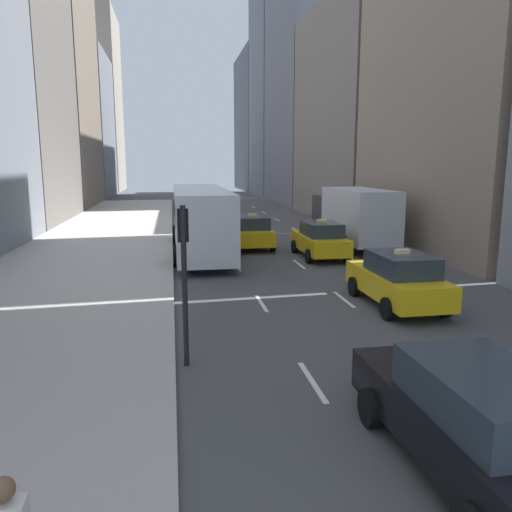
% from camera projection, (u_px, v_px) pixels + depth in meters
% --- Properties ---
extents(sidewalk_left, '(8.00, 66.00, 0.15)m').
position_uv_depth(sidewalk_left, '(100.00, 244.00, 27.67)').
color(sidewalk_left, '#ADAAA3').
rests_on(sidewalk_left, ground).
extents(lane_markings, '(5.72, 56.00, 0.01)m').
position_uv_depth(lane_markings, '(284.00, 253.00, 25.37)').
color(lane_markings, white).
rests_on(lane_markings, ground).
extents(building_row_left, '(6.00, 90.99, 30.98)m').
position_uv_depth(building_row_left, '(41.00, 68.00, 43.87)').
color(building_row_left, slate).
rests_on(building_row_left, ground).
extents(building_row_right, '(6.00, 94.91, 36.18)m').
position_uv_depth(building_row_right, '(333.00, 48.00, 45.71)').
color(building_row_right, gray).
rests_on(building_row_right, ground).
extents(taxi_lead, '(2.02, 4.40, 1.87)m').
position_uv_depth(taxi_lead, '(252.00, 232.00, 26.74)').
color(taxi_lead, yellow).
rests_on(taxi_lead, ground).
extents(taxi_second, '(2.02, 4.40, 1.87)m').
position_uv_depth(taxi_second, '(398.00, 279.00, 15.73)').
color(taxi_second, yellow).
rests_on(taxi_second, ground).
extents(taxi_third, '(2.02, 4.40, 1.87)m').
position_uv_depth(taxi_third, '(320.00, 239.00, 23.95)').
color(taxi_third, yellow).
rests_on(taxi_third, ground).
extents(sedan_black_near, '(2.02, 4.87, 1.69)m').
position_uv_depth(sedan_black_near, '(475.00, 420.00, 7.10)').
color(sedan_black_near, black).
rests_on(sedan_black_near, ground).
extents(city_bus, '(2.80, 11.61, 3.25)m').
position_uv_depth(city_bus, '(200.00, 218.00, 25.04)').
color(city_bus, silver).
rests_on(city_bus, ground).
extents(box_truck, '(2.58, 8.40, 3.15)m').
position_uv_depth(box_truck, '(353.00, 215.00, 27.37)').
color(box_truck, '#262628').
rests_on(box_truck, ground).
extents(traffic_light_pole, '(0.24, 0.42, 3.60)m').
position_uv_depth(traffic_light_pole, '(184.00, 259.00, 10.87)').
color(traffic_light_pole, black).
rests_on(traffic_light_pole, ground).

